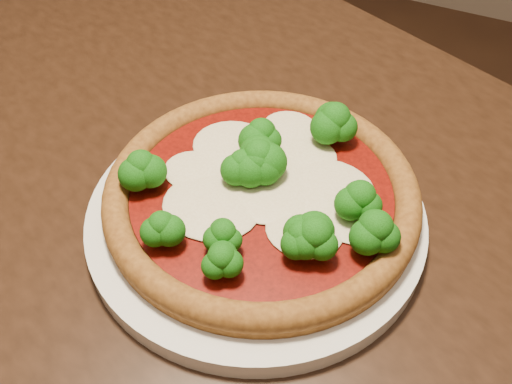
% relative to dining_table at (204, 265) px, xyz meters
% --- Properties ---
extents(dining_table, '(1.49, 1.22, 0.75)m').
position_rel_dining_table_xyz_m(dining_table, '(0.00, 0.00, 0.00)').
color(dining_table, black).
rests_on(dining_table, floor).
extents(plate, '(0.30, 0.30, 0.02)m').
position_rel_dining_table_xyz_m(plate, '(0.06, 0.00, 0.11)').
color(plate, silver).
rests_on(plate, dining_table).
extents(pizza, '(0.28, 0.28, 0.06)m').
position_rel_dining_table_xyz_m(pizza, '(0.06, 0.01, 0.13)').
color(pizza, brown).
rests_on(pizza, plate).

